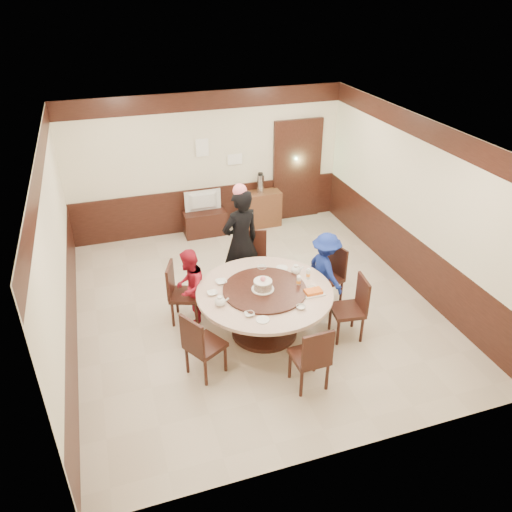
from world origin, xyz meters
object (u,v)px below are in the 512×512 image
object	(u,v)px
person_red	(190,287)
tv_stand	(205,223)
person_blue	(325,270)
side_cabinet	(261,209)
shrimp_platter	(313,292)
person_standing	(241,242)
thermos	(260,184)
television	(204,202)
banquet_table	(265,303)
birthday_cake	(263,285)

from	to	relation	value
person_red	tv_stand	size ratio (longest dim) A/B	1.43
person_blue	side_cabinet	bearing A→B (deg)	-7.97
person_red	person_blue	bearing A→B (deg)	110.88
shrimp_platter	tv_stand	distance (m)	3.85
person_standing	side_cabinet	distance (m)	2.57
shrimp_platter	thermos	distance (m)	3.81
person_red	person_blue	distance (m)	2.13
television	thermos	world-z (taller)	thermos
side_cabinet	shrimp_platter	bearing A→B (deg)	-97.38
person_standing	person_red	bearing A→B (deg)	15.24
person_standing	thermos	size ratio (longest dim) A/B	4.80
banquet_table	person_standing	world-z (taller)	person_standing
person_blue	birthday_cake	world-z (taller)	person_blue
person_blue	television	world-z (taller)	person_blue
television	side_cabinet	size ratio (longest dim) A/B	0.92
person_standing	birthday_cake	distance (m)	1.23
shrimp_platter	banquet_table	bearing A→B (deg)	154.81
person_blue	tv_stand	size ratio (longest dim) A/B	1.47
person_red	birthday_cake	xyz separation A→B (m)	(0.93, -0.64, 0.25)
person_blue	person_standing	bearing A→B (deg)	46.81
person_red	tv_stand	world-z (taller)	person_red
shrimp_platter	television	size ratio (longest dim) A/B	0.41
person_standing	television	bearing A→B (deg)	-102.75
birthday_cake	banquet_table	bearing A→B (deg)	9.08
television	shrimp_platter	bearing A→B (deg)	100.63
person_blue	thermos	size ratio (longest dim) A/B	3.30
person_red	thermos	world-z (taller)	person_red
side_cabinet	television	bearing A→B (deg)	-178.59
birthday_cake	tv_stand	distance (m)	3.51
person_blue	person_red	bearing A→B (deg)	75.70
tv_stand	side_cabinet	size ratio (longest dim) A/B	1.06
birthday_cake	side_cabinet	world-z (taller)	birthday_cake
thermos	birthday_cake	bearing A→B (deg)	-107.94
person_standing	person_blue	size ratio (longest dim) A/B	1.45
side_cabinet	thermos	bearing A→B (deg)	180.00
shrimp_platter	tv_stand	xyz separation A→B (m)	(-0.73, 3.75, -0.53)
shrimp_platter	thermos	bearing A→B (deg)	82.85
birthday_cake	shrimp_platter	size ratio (longest dim) A/B	1.08
person_red	side_cabinet	bearing A→B (deg)	170.24
person_standing	birthday_cake	world-z (taller)	person_standing
tv_stand	banquet_table	bearing A→B (deg)	-88.21
person_red	person_standing	bearing A→B (deg)	147.33
banquet_table	tv_stand	bearing A→B (deg)	91.79
person_blue	banquet_table	bearing A→B (deg)	101.71
birthday_cake	person_blue	bearing A→B (deg)	20.22
television	tv_stand	bearing A→B (deg)	179.57
person_red	birthday_cake	size ratio (longest dim) A/B	3.74
person_standing	tv_stand	size ratio (longest dim) A/B	2.14
shrimp_platter	tv_stand	size ratio (longest dim) A/B	0.35
shrimp_platter	thermos	xyz separation A→B (m)	(0.47, 3.78, 0.16)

